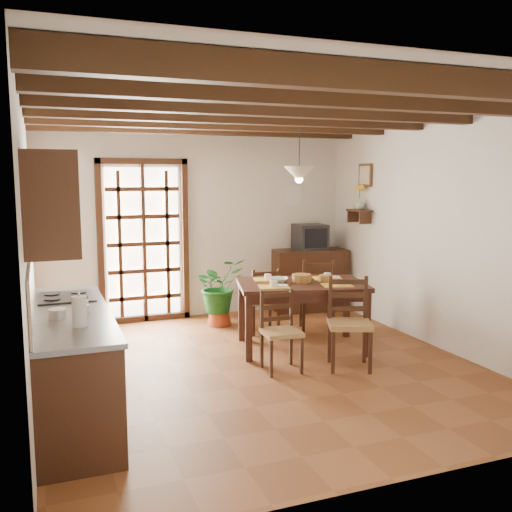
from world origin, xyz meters
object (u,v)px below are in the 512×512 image
kitchen_counter (71,362)px  crt_tv (310,237)px  potted_plant (219,284)px  chair_far_left (262,312)px  sideboard (310,280)px  chair_far_right (317,308)px  chair_near_right (349,340)px  dining_table (301,291)px  chair_near_left (281,346)px  pendant_lamp (299,172)px

kitchen_counter → crt_tv: kitchen_counter is taller
potted_plant → chair_far_left: bearing=-52.9°
chair_far_left → sideboard: sideboard is taller
kitchen_counter → chair_far_right: (3.19, 1.71, -0.17)m
chair_far_left → chair_far_right: 0.73m
chair_far_left → chair_far_right: chair_far_right is taller
crt_tv → sideboard: bearing=90.8°
chair_near_right → sideboard: chair_near_right is taller
chair_near_right → sideboard: bearing=95.1°
kitchen_counter → potted_plant: 3.20m
chair_near_right → chair_far_left: chair_near_right is taller
dining_table → chair_far_right: 0.92m
sideboard → chair_far_left: bearing=-134.0°
chair_near_left → chair_near_right: 0.74m
chair_near_right → crt_tv: bearing=95.1°
chair_near_right → kitchen_counter: bearing=-152.6°
chair_near_right → chair_far_right: 1.50m
sideboard → pendant_lamp: (-0.97, -1.65, 1.61)m
kitchen_counter → crt_tv: (3.63, 2.82, 0.65)m
dining_table → chair_near_right: bearing=-63.8°
chair_far_right → sideboard: (0.44, 1.11, 0.16)m
chair_near_left → potted_plant: (-0.06, 2.01, 0.31)m
pendant_lamp → dining_table: bearing=-90.0°
kitchen_counter → sideboard: bearing=37.9°
dining_table → chair_far_left: chair_far_left is taller
pendant_lamp → chair_near_left: bearing=-125.9°
dining_table → potted_plant: 1.50m
chair_near_left → crt_tv: 2.95m
kitchen_counter → pendant_lamp: (2.66, 1.17, 1.60)m
kitchen_counter → chair_far_left: kitchen_counter is taller
potted_plant → pendant_lamp: (0.59, -1.27, 1.51)m
sideboard → crt_tv: (-0.00, -0.01, 0.66)m
kitchen_counter → pendant_lamp: bearing=23.8°
crt_tv → potted_plant: 1.70m
chair_far_left → pendant_lamp: size_ratio=1.02×
chair_near_right → pendant_lamp: (-0.18, 0.92, 1.78)m
sideboard → dining_table: bearing=-112.2°
kitchen_counter → pendant_lamp: pendant_lamp is taller
sideboard → chair_far_right: bearing=-104.7°
chair_near_right → potted_plant: potted_plant is taller
chair_near_left → pendant_lamp: (0.54, 0.74, 1.81)m
dining_table → kitchen_counter: bearing=-144.2°
chair_near_right → crt_tv: size_ratio=2.12×
dining_table → sideboard: 2.02m
chair_near_left → potted_plant: bearing=95.2°
dining_table → sideboard: (0.97, 1.75, -0.23)m
chair_far_left → crt_tv: 1.70m
dining_table → chair_far_left: bearing=115.8°
chair_far_left → chair_far_right: bearing=168.4°
chair_near_left → sideboard: bearing=61.4°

